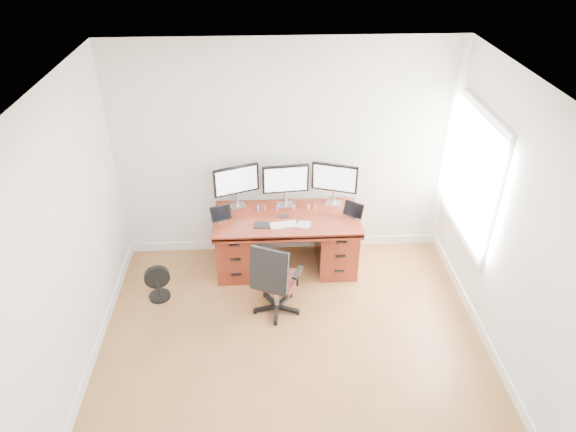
{
  "coord_description": "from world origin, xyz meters",
  "views": [
    {
      "loc": [
        -0.23,
        -3.24,
        3.98
      ],
      "look_at": [
        0.0,
        1.5,
        0.95
      ],
      "focal_mm": 32.0,
      "sensor_mm": 36.0,
      "label": 1
    }
  ],
  "objects_px": {
    "floor_fan": "(158,283)",
    "monitor_center": "(286,180)",
    "office_chair": "(275,290)",
    "desk": "(287,240)",
    "keyboard": "(284,225)"
  },
  "relations": [
    {
      "from": "office_chair",
      "to": "keyboard",
      "type": "height_order",
      "value": "office_chair"
    },
    {
      "from": "office_chair",
      "to": "desk",
      "type": "bearing_deg",
      "value": 101.52
    },
    {
      "from": "floor_fan",
      "to": "keyboard",
      "type": "distance_m",
      "value": 1.58
    },
    {
      "from": "monitor_center",
      "to": "desk",
      "type": "bearing_deg",
      "value": -95.44
    },
    {
      "from": "office_chair",
      "to": "keyboard",
      "type": "relative_size",
      "value": 3.11
    },
    {
      "from": "keyboard",
      "to": "floor_fan",
      "type": "bearing_deg",
      "value": -175.92
    },
    {
      "from": "desk",
      "to": "office_chair",
      "type": "xyz_separation_m",
      "value": [
        -0.17,
        -0.82,
        -0.09
      ]
    },
    {
      "from": "office_chair",
      "to": "monitor_center",
      "type": "xyz_separation_m",
      "value": [
        0.17,
        1.06,
        0.78
      ]
    },
    {
      "from": "desk",
      "to": "monitor_center",
      "type": "bearing_deg",
      "value": 89.97
    },
    {
      "from": "office_chair",
      "to": "monitor_center",
      "type": "bearing_deg",
      "value": 104.04
    },
    {
      "from": "monitor_center",
      "to": "keyboard",
      "type": "distance_m",
      "value": 0.56
    },
    {
      "from": "floor_fan",
      "to": "monitor_center",
      "type": "bearing_deg",
      "value": 11.9
    },
    {
      "from": "keyboard",
      "to": "desk",
      "type": "bearing_deg",
      "value": 70.41
    },
    {
      "from": "desk",
      "to": "office_chair",
      "type": "distance_m",
      "value": 0.84
    },
    {
      "from": "desk",
      "to": "keyboard",
      "type": "xyz_separation_m",
      "value": [
        -0.05,
        -0.21,
        0.36
      ]
    }
  ]
}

